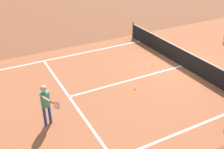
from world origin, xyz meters
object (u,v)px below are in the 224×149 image
at_px(tennis_ball_mid_court, 135,89).
at_px(tennis_ball_near_net, 152,65).
at_px(net, 183,58).
at_px(player_near, 46,101).

height_order(tennis_ball_mid_court, tennis_ball_near_net, same).
bearing_deg(net, tennis_ball_mid_court, -76.77).
xyz_separation_m(tennis_ball_mid_court, tennis_ball_near_net, (-1.61, 2.10, 0.00)).
distance_m(net, tennis_ball_near_net, 1.68).
relative_size(tennis_ball_mid_court, tennis_ball_near_net, 1.00).
relative_size(net, player_near, 5.96).
bearing_deg(tennis_ball_mid_court, net, 103.23).
distance_m(tennis_ball_mid_court, tennis_ball_near_net, 2.64).
bearing_deg(net, player_near, -79.57).
distance_m(net, tennis_ball_mid_court, 3.63).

